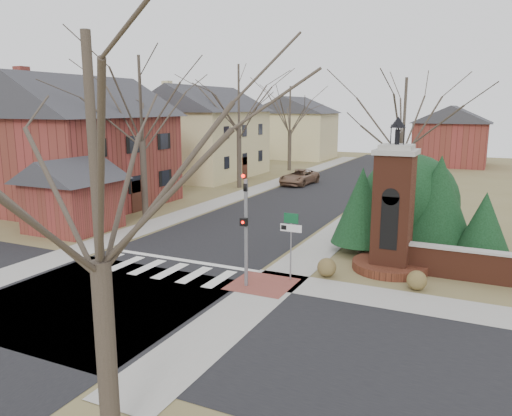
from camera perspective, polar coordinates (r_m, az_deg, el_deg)
The scene contains 30 objects.
ground at distance 21.39m, azimuth -12.32°, elevation -7.47°, with size 120.00×120.00×0.00m, color brown.
main_street at distance 40.52m, azimuth 6.93°, elevation 1.68°, with size 8.00×70.00×0.01m, color black.
cross_street at distance 19.26m, azimuth -17.83°, elevation -9.92°, with size 120.00×8.00×0.01m, color black.
crosswalk_zone at distance 21.99m, azimuth -11.05°, elevation -6.87°, with size 8.00×2.20×0.02m, color silver.
stop_bar at distance 23.15m, azimuth -8.85°, elevation -5.85°, with size 8.00×0.35×0.02m, color silver.
sidewalk_right_main at distance 39.22m, azimuth 14.15°, elevation 1.09°, with size 2.00×60.00×0.02m, color gray.
sidewalk_left at distance 42.41m, azimuth 0.25°, elevation 2.21°, with size 2.00×60.00×0.02m, color gray.
curb_apron at distance 19.82m, azimuth 0.70°, elevation -8.71°, with size 2.40×2.40×0.02m, color brown.
traffic_signal_pole at distance 18.92m, azimuth -1.20°, elevation -1.55°, with size 0.28×0.41×4.50m.
sign_post at distance 19.82m, azimuth 4.00°, elevation -2.87°, with size 0.90×0.07×2.75m.
brick_gate_monument at distance 21.72m, azimuth 15.34°, elevation -1.39°, with size 3.20×3.20×6.47m.
brick_garden_wall at distance 21.83m, azimuth 26.89°, elevation -6.27°, with size 7.50×0.50×1.30m.
house_brick_left at distance 36.45m, azimuth -19.40°, elevation 7.40°, with size 9.80×11.80×9.42m.
house_stucco_left at distance 50.24m, azimuth -6.00°, elevation 8.86°, with size 9.80×12.80×9.28m.
garage_left at distance 29.68m, azimuth -20.33°, elevation 1.82°, with size 4.80×4.80×4.29m.
house_distant_left at distance 68.51m, azimuth 4.37°, elevation 9.29°, with size 10.80×8.80×8.53m.
house_distant_right at distance 64.15m, azimuth 21.44°, elevation 7.85°, with size 8.80×8.80×7.30m.
evergreen_near at distance 23.96m, azimuth 11.98°, elevation 0.28°, with size 2.80×2.80×4.10m.
evergreen_mid at distance 24.57m, azimuth 20.17°, elevation 0.81°, with size 3.40×3.40×4.70m.
evergreen_far at distance 23.64m, azimuth 24.64°, elevation -1.67°, with size 2.40×2.40×3.30m.
evergreen_mass at distance 26.04m, azimuth 17.14°, elevation 1.13°, with size 4.80×4.80×4.80m, color black.
bare_tree_0 at distance 31.67m, azimuth -13.11°, elevation 12.73°, with size 8.05×8.05×11.15m.
bare_tree_1 at distance 42.67m, azimuth -1.99°, elevation 13.07°, with size 8.40×8.40×11.64m.
bare_tree_2 at distance 54.71m, azimuth 3.92°, elevation 11.65°, with size 7.35×7.35×10.19m.
bare_tree_3 at distance 32.31m, azimuth 16.65°, elevation 10.73°, with size 7.00×7.00×9.70m.
bare_tree_4 at distance 9.53m, azimuth -18.23°, elevation 7.91°, with size 6.65×6.65×9.21m.
pickup_truck at distance 44.93m, azimuth 4.95°, elevation 3.54°, with size 2.23×4.83×1.34m, color brown.
distant_car at distance 59.19m, azimuth 16.14°, elevation 5.09°, with size 1.50×4.31×1.42m, color #2C2F33.
dry_shrub_left at distance 20.80m, azimuth 8.08°, elevation -6.74°, with size 0.78×0.78×0.78m, color brown.
dry_shrub_right at distance 20.11m, azimuth 17.90°, elevation -7.87°, with size 0.76×0.76×0.76m, color brown.
Camera 1 is at (12.54, -15.91, 6.86)m, focal length 35.00 mm.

